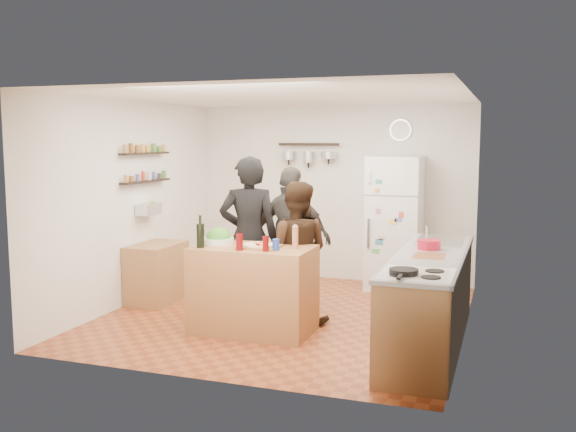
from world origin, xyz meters
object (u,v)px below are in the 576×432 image
at_px(counter_run, 429,301).
at_px(wall_clock, 401,130).
at_px(skillet, 404,272).
at_px(person_back, 291,238).
at_px(red_bowl, 429,245).
at_px(person_left, 249,237).
at_px(pepper_mill, 295,239).
at_px(salad_bowl, 219,241).
at_px(fridge, 395,223).
at_px(person_center, 296,252).
at_px(prep_island, 253,289).
at_px(wine_bottle, 200,236).
at_px(side_table, 157,273).
at_px(salt_canister, 276,245).

relative_size(counter_run, wall_clock, 8.77).
bearing_deg(skillet, wall_clock, 100.10).
distance_m(person_back, red_bowl, 1.80).
bearing_deg(person_left, pepper_mill, 124.38).
distance_m(salad_bowl, person_left, 0.50).
height_order(skillet, fridge, fridge).
bearing_deg(wall_clock, person_back, -119.34).
relative_size(person_center, skillet, 6.46).
xyz_separation_m(pepper_mill, person_back, (-0.37, 0.95, -0.15)).
height_order(person_back, counter_run, person_back).
bearing_deg(person_left, prep_island, 94.98).
xyz_separation_m(wine_bottle, pepper_mill, (0.95, 0.27, -0.03)).
distance_m(person_left, person_center, 0.60).
bearing_deg(fridge, prep_island, -113.74).
relative_size(salad_bowl, wall_clock, 1.09).
relative_size(prep_island, counter_run, 0.48).
bearing_deg(red_bowl, person_back, 160.15).
xyz_separation_m(person_left, fridge, (1.34, 1.90, -0.02)).
xyz_separation_m(counter_run, side_table, (-3.44, 0.64, -0.09)).
relative_size(person_left, person_center, 1.17).
relative_size(person_center, red_bowl, 6.74).
bearing_deg(side_table, person_center, -8.60).
xyz_separation_m(wine_bottle, skillet, (2.22, -0.67, -0.09)).
bearing_deg(person_left, counter_run, 147.24).
xyz_separation_m(person_back, counter_run, (1.74, -0.88, -0.40)).
bearing_deg(counter_run, pepper_mill, -176.74).
relative_size(skillet, red_bowl, 1.04).
xyz_separation_m(person_back, skillet, (1.64, -1.89, 0.09)).
height_order(pepper_mill, person_back, person_back).
bearing_deg(person_back, person_center, 120.37).
xyz_separation_m(prep_island, person_back, (0.08, 1.00, 0.40)).
height_order(salt_canister, wall_clock, wall_clock).
xyz_separation_m(person_left, side_table, (-1.35, 0.24, -0.56)).
bearing_deg(skillet, side_table, 153.61).
distance_m(prep_island, counter_run, 1.82).
bearing_deg(salad_bowl, wine_bottle, -106.50).
bearing_deg(prep_island, skillet, -27.41).
relative_size(wine_bottle, fridge, 0.14).
relative_size(salad_bowl, person_left, 0.18).
relative_size(counter_run, side_table, 3.29).
relative_size(wine_bottle, counter_run, 0.09).
distance_m(person_back, counter_run, 1.99).
bearing_deg(person_left, salad_bowl, 50.63).
bearing_deg(pepper_mill, person_back, 111.07).
bearing_deg(pepper_mill, salt_canister, -131.42).
relative_size(wine_bottle, skillet, 1.02).
bearing_deg(fridge, wall_clock, 90.00).
relative_size(prep_island, person_back, 0.73).
relative_size(person_left, counter_run, 0.70).
distance_m(pepper_mill, person_center, 0.50).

